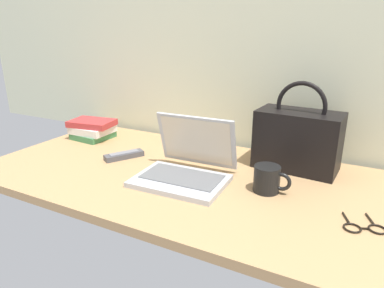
{
  "coord_description": "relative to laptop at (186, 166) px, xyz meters",
  "views": [
    {
      "loc": [
        0.52,
        -1.01,
        0.54
      ],
      "look_at": [
        -0.01,
        0.0,
        0.15
      ],
      "focal_mm": 32.0,
      "sensor_mm": 36.0,
      "label": 1
    }
  ],
  "objects": [
    {
      "name": "desk",
      "position": [
        0.01,
        0.03,
        -0.06
      ],
      "size": [
        1.6,
        0.76,
        0.03
      ],
      "color": "tan",
      "rests_on": "ground"
    },
    {
      "name": "laptop",
      "position": [
        0.0,
        0.0,
        0.0
      ],
      "size": [
        0.32,
        0.29,
        0.21
      ],
      "color": "#B2B5BA",
      "rests_on": "desk"
    },
    {
      "name": "coffee_mug",
      "position": [
        0.28,
        0.03,
        -0.0
      ],
      "size": [
        0.12,
        0.09,
        0.09
      ],
      "color": "black",
      "rests_on": "desk"
    },
    {
      "name": "remote_control_near",
      "position": [
        -0.32,
        0.06,
        -0.03
      ],
      "size": [
        0.12,
        0.16,
        0.02
      ],
      "color": "#4C4C51",
      "rests_on": "desk"
    },
    {
      "name": "eyeglasses",
      "position": [
        0.58,
        -0.07,
        -0.04
      ],
      "size": [
        0.12,
        0.13,
        0.01
      ],
      "color": "black",
      "rests_on": "desk"
    },
    {
      "name": "handbag",
      "position": [
        0.32,
        0.28,
        0.07
      ],
      "size": [
        0.31,
        0.18,
        0.33
      ],
      "color": "black",
      "rests_on": "desk"
    },
    {
      "name": "book_stack",
      "position": [
        -0.62,
        0.2,
        -0.0
      ],
      "size": [
        0.22,
        0.17,
        0.09
      ],
      "color": "#3F7F4C",
      "rests_on": "desk"
    }
  ]
}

